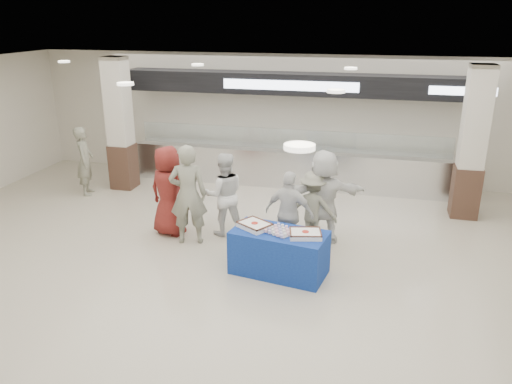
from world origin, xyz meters
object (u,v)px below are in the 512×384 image
(cupcake_tray, at_px, (280,231))
(chef_tall, at_px, (224,194))
(chef_short, at_px, (289,213))
(sheet_cake_right, at_px, (305,233))
(soldier_bg, at_px, (85,161))
(civilian_maroon, at_px, (169,191))
(sheet_cake_left, at_px, (255,225))
(soldier_b, at_px, (313,208))
(soldier_a, at_px, (188,195))
(civilian_white, at_px, (323,197))
(display_table, at_px, (279,252))

(cupcake_tray, xyz_separation_m, chef_tall, (-1.37, 1.35, 0.04))
(chef_tall, height_order, chef_short, chef_tall)
(sheet_cake_right, bearing_deg, soldier_bg, 153.47)
(civilian_maroon, bearing_deg, cupcake_tray, 170.72)
(sheet_cake_right, height_order, chef_tall, chef_tall)
(cupcake_tray, height_order, civilian_maroon, civilian_maroon)
(sheet_cake_left, height_order, soldier_b, soldier_b)
(soldier_a, distance_m, civilian_white, 2.51)
(display_table, bearing_deg, soldier_b, 83.68)
(civilian_white, relative_size, soldier_bg, 1.10)
(civilian_maroon, relative_size, chef_tall, 1.08)
(display_table, bearing_deg, civilian_maroon, 165.62)
(sheet_cake_right, bearing_deg, civilian_maroon, 157.98)
(soldier_bg, bearing_deg, civilian_maroon, -141.20)
(sheet_cake_right, bearing_deg, soldier_b, 92.50)
(soldier_a, bearing_deg, sheet_cake_right, 144.25)
(cupcake_tray, bearing_deg, civilian_white, 70.10)
(soldier_a, distance_m, chef_tall, 0.76)
(display_table, distance_m, soldier_bg, 5.97)
(sheet_cake_right, relative_size, cupcake_tray, 1.12)
(soldier_b, bearing_deg, civilian_maroon, 10.00)
(sheet_cake_right, relative_size, soldier_b, 0.41)
(chef_short, bearing_deg, civilian_maroon, 3.86)
(civilian_white, bearing_deg, soldier_a, -5.48)
(chef_tall, distance_m, civilian_white, 1.90)
(display_table, xyz_separation_m, soldier_a, (-1.89, 0.79, 0.58))
(soldier_a, relative_size, soldier_b, 1.35)
(sheet_cake_left, height_order, sheet_cake_right, sheet_cake_left)
(soldier_b, bearing_deg, chef_short, 61.01)
(display_table, distance_m, soldier_b, 1.41)
(display_table, distance_m, soldier_a, 2.13)
(sheet_cake_left, bearing_deg, display_table, -8.70)
(sheet_cake_right, bearing_deg, cupcake_tray, 173.85)
(chef_short, xyz_separation_m, soldier_bg, (-5.29, 1.99, 0.05))
(cupcake_tray, xyz_separation_m, soldier_a, (-1.90, 0.82, 0.17))
(civilian_maroon, height_order, soldier_bg, civilian_maroon)
(chef_short, bearing_deg, chef_tall, -10.61)
(civilian_white, height_order, soldier_bg, civilian_white)
(display_table, bearing_deg, civilian_white, 78.83)
(soldier_a, xyz_separation_m, soldier_b, (2.26, 0.52, -0.25))
(display_table, relative_size, chef_tall, 0.94)
(sheet_cake_right, relative_size, chef_short, 0.37)
(civilian_maroon, height_order, chef_short, civilian_maroon)
(cupcake_tray, relative_size, soldier_bg, 0.31)
(civilian_maroon, distance_m, chef_tall, 1.07)
(sheet_cake_left, distance_m, sheet_cake_right, 0.89)
(cupcake_tray, distance_m, chef_short, 0.82)
(chef_short, height_order, soldier_b, chef_short)
(chef_short, xyz_separation_m, soldier_b, (0.36, 0.53, -0.06))
(sheet_cake_left, relative_size, civilian_white, 0.35)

